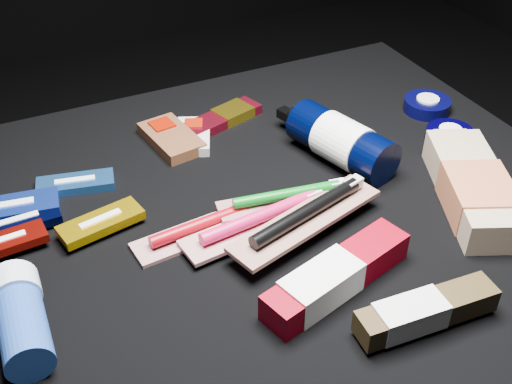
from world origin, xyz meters
name	(u,v)px	position (x,y,z in m)	size (l,w,h in m)	color
cloth_table	(250,308)	(0.00, 0.00, 0.20)	(0.98, 0.78, 0.40)	black
luna_bar_0	(76,184)	(-0.21, 0.16, 0.41)	(0.12, 0.06, 0.01)	#245EA8
luna_bar_1	(8,209)	(-0.30, 0.13, 0.41)	(0.14, 0.07, 0.02)	#1B3BAE
luna_bar_2	(17,223)	(-0.30, 0.10, 0.41)	(0.11, 0.05, 0.01)	black
luna_bar_3	(101,223)	(-0.20, 0.05, 0.41)	(0.12, 0.06, 0.01)	#C79C09
luna_bar_4	(5,243)	(-0.32, 0.06, 0.42)	(0.11, 0.05, 0.01)	maroon
clif_bar_0	(170,137)	(-0.04, 0.21, 0.41)	(0.08, 0.13, 0.02)	#58321D
clif_bar_1	(193,135)	(0.00, 0.21, 0.41)	(0.09, 0.11, 0.02)	beige
power_bar	(226,117)	(0.07, 0.24, 0.41)	(0.15, 0.09, 0.02)	maroon
lotion_bottle	(341,141)	(0.18, 0.05, 0.44)	(0.11, 0.23, 0.07)	black
cream_tin_upper	(427,105)	(0.39, 0.12, 0.41)	(0.08, 0.08, 0.02)	black
cream_tin_lower	(449,135)	(0.37, 0.02, 0.41)	(0.08, 0.08, 0.02)	black
bodywash_bottle	(474,189)	(0.29, -0.12, 0.42)	(0.17, 0.25, 0.05)	tan
deodorant_stick	(21,318)	(-0.32, -0.09, 0.43)	(0.06, 0.14, 0.06)	#1E4292
toothbrush_pack_0	(210,225)	(-0.06, -0.02, 0.41)	(0.21, 0.07, 0.02)	#BAB0AD
toothbrush_pack_1	(262,220)	(0.00, -0.04, 0.42)	(0.23, 0.08, 0.02)	silver
toothbrush_pack_2	(289,197)	(0.05, -0.02, 0.42)	(0.20, 0.07, 0.02)	#A9A19E
toothbrush_pack_3	(308,215)	(0.05, -0.08, 0.43)	(0.24, 0.12, 0.03)	#A5A19B
toothpaste_carton_red	(332,279)	(0.02, -0.18, 0.42)	(0.22, 0.10, 0.04)	maroon
toothpaste_carton_green	(421,312)	(0.08, -0.27, 0.42)	(0.17, 0.05, 0.03)	#352712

